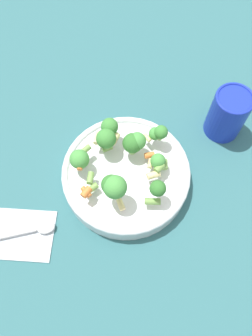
# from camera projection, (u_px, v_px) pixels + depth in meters

# --- Properties ---
(ground_plane) EXTENTS (3.00, 3.00, 0.00)m
(ground_plane) POSITION_uv_depth(u_px,v_px,m) (126.00, 179.00, 0.70)
(ground_plane) COLOR #2D6066
(bowl) EXTENTS (0.26, 0.26, 0.05)m
(bowl) POSITION_uv_depth(u_px,v_px,m) (126.00, 175.00, 0.68)
(bowl) COLOR silver
(bowl) RESTS_ON ground_plane
(pasta_salad) EXTENTS (0.20, 0.20, 0.08)m
(pasta_salad) POSITION_uv_depth(u_px,v_px,m) (121.00, 158.00, 0.63)
(pasta_salad) COLOR #8CB766
(pasta_salad) RESTS_ON bowl
(cup) EXTENTS (0.08, 0.08, 0.12)m
(cup) POSITION_uv_depth(u_px,v_px,m) (228.00, 114.00, 0.70)
(cup) COLOR #192DAD
(cup) RESTS_ON ground_plane
(napkin) EXTENTS (0.19, 0.15, 0.01)m
(napkin) POSITION_uv_depth(u_px,v_px,m) (14.00, 234.00, 0.65)
(napkin) COLOR #B2BCC6
(napkin) RESTS_ON ground_plane
(spoon) EXTENTS (0.14, 0.11, 0.01)m
(spoon) POSITION_uv_depth(u_px,v_px,m) (30.00, 231.00, 0.65)
(spoon) COLOR silver
(spoon) RESTS_ON napkin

